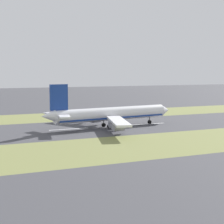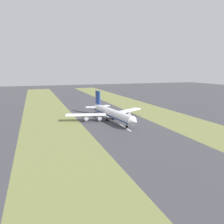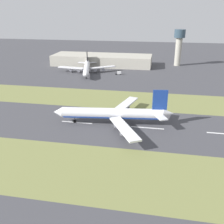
{
  "view_description": "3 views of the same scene",
  "coord_description": "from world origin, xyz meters",
  "px_view_note": "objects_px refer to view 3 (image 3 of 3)",
  "views": [
    {
      "loc": [
        158.96,
        -64.71,
        26.14
      ],
      "look_at": [
        2.12,
        2.63,
        7.0
      ],
      "focal_mm": 60.0,
      "sensor_mm": 36.0,
      "label": 1
    },
    {
      "loc": [
        55.34,
        149.77,
        37.38
      ],
      "look_at": [
        2.12,
        2.63,
        7.0
      ],
      "focal_mm": 35.0,
      "sensor_mm": 36.0,
      "label": 2
    },
    {
      "loc": [
        -130.82,
        -22.1,
        60.54
      ],
      "look_at": [
        2.12,
        2.63,
        7.0
      ],
      "focal_mm": 42.0,
      "sensor_mm": 36.0,
      "label": 3
    }
  ],
  "objects_px": {
    "airplane_main_jet": "(115,114)",
    "service_truck": "(118,73)",
    "terminal_building": "(102,60)",
    "control_tower": "(179,44)",
    "airplane_parked_apron": "(87,68)"
  },
  "relations": [
    {
      "from": "airplane_main_jet",
      "to": "airplane_parked_apron",
      "type": "relative_size",
      "value": 1.1
    },
    {
      "from": "terminal_building",
      "to": "service_truck",
      "type": "height_order",
      "value": "terminal_building"
    },
    {
      "from": "airplane_main_jet",
      "to": "control_tower",
      "type": "bearing_deg",
      "value": -13.48
    },
    {
      "from": "airplane_main_jet",
      "to": "service_truck",
      "type": "distance_m",
      "value": 118.5
    },
    {
      "from": "control_tower",
      "to": "airplane_parked_apron",
      "type": "relative_size",
      "value": 0.64
    },
    {
      "from": "airplane_main_jet",
      "to": "control_tower",
      "type": "distance_m",
      "value": 178.79
    },
    {
      "from": "terminal_building",
      "to": "service_truck",
      "type": "bearing_deg",
      "value": -148.83
    },
    {
      "from": "terminal_building",
      "to": "service_truck",
      "type": "xyz_separation_m",
      "value": [
        -42.6,
        -25.77,
        -4.13
      ]
    },
    {
      "from": "airplane_main_jet",
      "to": "service_truck",
      "type": "xyz_separation_m",
      "value": [
        117.13,
        17.45,
        -4.36
      ]
    },
    {
      "from": "control_tower",
      "to": "service_truck",
      "type": "height_order",
      "value": "control_tower"
    },
    {
      "from": "airplane_main_jet",
      "to": "terminal_building",
      "type": "height_order",
      "value": "airplane_main_jet"
    },
    {
      "from": "terminal_building",
      "to": "service_truck",
      "type": "distance_m",
      "value": 49.95
    },
    {
      "from": "airplane_parked_apron",
      "to": "terminal_building",
      "type": "bearing_deg",
      "value": -7.85
    },
    {
      "from": "airplane_main_jet",
      "to": "service_truck",
      "type": "height_order",
      "value": "airplane_main_jet"
    },
    {
      "from": "terminal_building",
      "to": "control_tower",
      "type": "bearing_deg",
      "value": -81.12
    }
  ]
}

